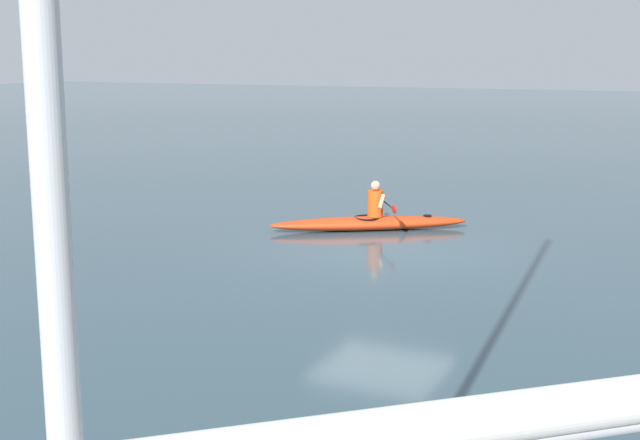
# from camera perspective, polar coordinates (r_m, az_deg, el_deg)

# --- Properties ---
(ground_plane) EXTENTS (160.00, 160.00, 0.00)m
(ground_plane) POSITION_cam_1_polar(r_m,az_deg,el_deg) (17.05, 4.22, -1.92)
(ground_plane) COLOR #334C56
(kayak) EXTENTS (3.97, 2.93, 0.30)m
(kayak) POSITION_cam_1_polar(r_m,az_deg,el_deg) (18.84, 3.26, -0.21)
(kayak) COLOR red
(kayak) RESTS_ON ground
(kayaker) EXTENTS (1.31, 1.95, 0.79)m
(kayaker) POSITION_cam_1_polar(r_m,az_deg,el_deg) (18.78, 3.74, 1.24)
(kayaker) COLOR #E04C14
(kayaker) RESTS_ON kayak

